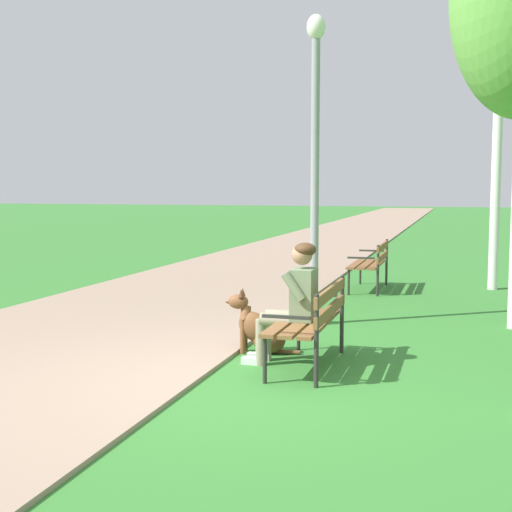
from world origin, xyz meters
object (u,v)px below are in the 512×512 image
at_px(park_bench_near, 312,317).
at_px(lamp_post_near, 315,167).
at_px(person_seated_on_near_bench, 293,299).
at_px(dog_brown, 260,330).
at_px(park_bench_mid, 372,261).

relative_size(park_bench_near, lamp_post_near, 0.38).
distance_m(person_seated_on_near_bench, dog_brown, 0.74).
bearing_deg(dog_brown, person_seated_on_near_bench, -39.65).
bearing_deg(park_bench_mid, park_bench_near, -89.04).
relative_size(park_bench_near, person_seated_on_near_bench, 1.20).
xyz_separation_m(park_bench_mid, person_seated_on_near_bench, (-0.12, -5.46, 0.17)).
distance_m(person_seated_on_near_bench, lamp_post_near, 2.56).
bearing_deg(person_seated_on_near_bench, park_bench_near, -11.85).
distance_m(park_bench_mid, lamp_post_near, 3.67).
relative_size(dog_brown, lamp_post_near, 0.21).
bearing_deg(dog_brown, park_bench_mid, 83.48).
relative_size(person_seated_on_near_bench, dog_brown, 1.50).
bearing_deg(park_bench_near, lamp_post_near, 101.34).
relative_size(park_bench_mid, dog_brown, 1.80).
bearing_deg(lamp_post_near, dog_brown, -97.50).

